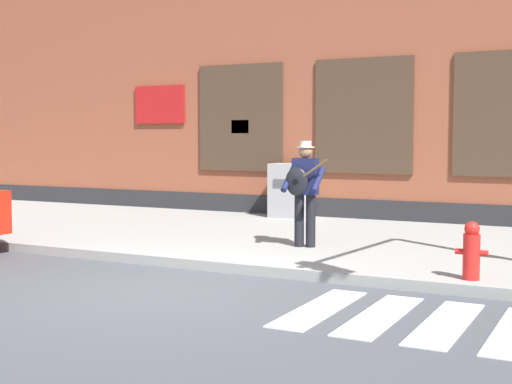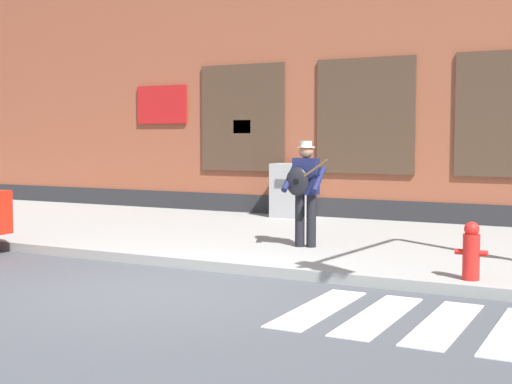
# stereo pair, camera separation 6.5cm
# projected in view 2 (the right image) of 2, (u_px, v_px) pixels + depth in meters

# --- Properties ---
(ground_plane) EXTENTS (160.00, 160.00, 0.00)m
(ground_plane) POSITION_uv_depth(u_px,v_px,m) (167.00, 291.00, 8.54)
(ground_plane) COLOR #424449
(sidewalk) EXTENTS (28.00, 5.91, 0.14)m
(sidewalk) POSITION_uv_depth(u_px,v_px,m) (308.00, 240.00, 12.29)
(sidewalk) COLOR gray
(sidewalk) RESTS_ON ground
(building_backdrop) EXTENTS (28.00, 4.06, 7.79)m
(building_backdrop) POSITION_uv_depth(u_px,v_px,m) (395.00, 48.00, 16.38)
(building_backdrop) COLOR brown
(building_backdrop) RESTS_ON ground
(busker) EXTENTS (0.73, 0.56, 1.64)m
(busker) POSITION_uv_depth(u_px,v_px,m) (304.00, 187.00, 10.98)
(busker) COLOR black
(busker) RESTS_ON sidewalk
(utility_box) EXTENTS (0.77, 0.55, 1.15)m
(utility_box) POSITION_uv_depth(u_px,v_px,m) (291.00, 190.00, 15.14)
(utility_box) COLOR #9E9E9E
(utility_box) RESTS_ON sidewalk
(fire_hydrant) EXTENTS (0.38, 0.20, 0.70)m
(fire_hydrant) POSITION_uv_depth(u_px,v_px,m) (471.00, 251.00, 8.46)
(fire_hydrant) COLOR red
(fire_hydrant) RESTS_ON sidewalk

